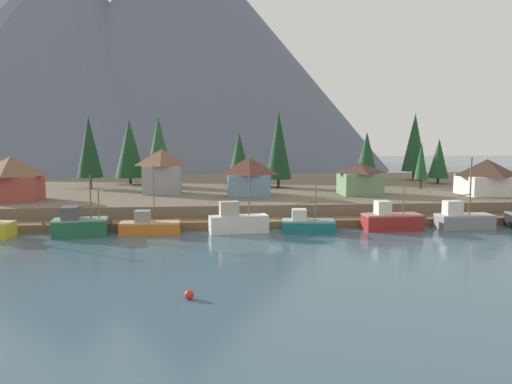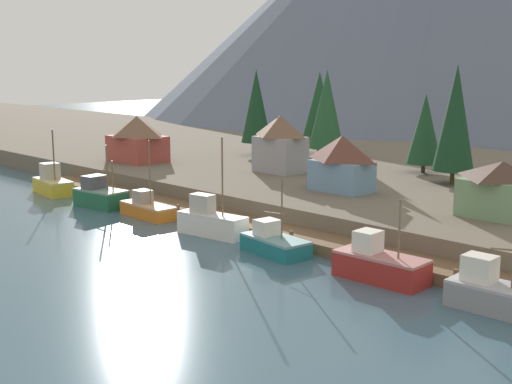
% 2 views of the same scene
% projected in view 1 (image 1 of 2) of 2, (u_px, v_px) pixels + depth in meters
% --- Properties ---
extents(ground_plane, '(400.00, 400.00, 1.00)m').
position_uv_depth(ground_plane, '(257.00, 210.00, 84.12)').
color(ground_plane, '#3D5B6B').
extents(dock, '(80.00, 4.00, 1.60)m').
position_uv_depth(dock, '(271.00, 223.00, 66.19)').
color(dock, brown).
rests_on(dock, ground_plane).
extents(shoreline_bank, '(400.00, 56.00, 2.50)m').
position_uv_depth(shoreline_bank, '(251.00, 192.00, 95.80)').
color(shoreline_bank, '#665B4C').
rests_on(shoreline_bank, ground_plane).
extents(mountain_west_peak, '(164.93, 164.93, 75.12)m').
position_uv_depth(mountain_west_peak, '(61.00, 63.00, 182.44)').
color(mountain_west_peak, slate).
rests_on(mountain_west_peak, ground_plane).
extents(mountain_central_peak, '(150.59, 150.59, 88.42)m').
position_uv_depth(mountain_central_peak, '(183.00, 48.00, 189.17)').
color(mountain_central_peak, slate).
rests_on(mountain_central_peak, ground_plane).
extents(fishing_boat_green, '(6.49, 3.83, 7.17)m').
position_uv_depth(fishing_boat_green, '(79.00, 225.00, 59.90)').
color(fishing_boat_green, '#1E5B3D').
rests_on(fishing_boat_green, ground_plane).
extents(fishing_boat_orange, '(7.16, 2.61, 8.26)m').
position_uv_depth(fishing_boat_orange, '(149.00, 226.00, 61.36)').
color(fishing_boat_orange, '#CC6B1E').
rests_on(fishing_boat_orange, ground_plane).
extents(fishing_boat_white, '(7.34, 3.20, 9.48)m').
position_uv_depth(fishing_boat_white, '(237.00, 222.00, 61.98)').
color(fishing_boat_white, silver).
rests_on(fishing_boat_white, ground_plane).
extents(fishing_boat_teal, '(6.65, 3.75, 6.81)m').
position_uv_depth(fishing_boat_teal, '(307.00, 224.00, 62.55)').
color(fishing_boat_teal, '#196B70').
rests_on(fishing_boat_teal, ground_plane).
extents(fishing_boat_red, '(7.19, 3.12, 6.47)m').
position_uv_depth(fishing_boat_red, '(391.00, 220.00, 63.81)').
color(fishing_boat_red, maroon).
rests_on(fishing_boat_red, ground_plane).
extents(fishing_boat_grey, '(7.12, 3.04, 9.09)m').
position_uv_depth(fishing_boat_grey, '(463.00, 219.00, 64.74)').
color(fishing_boat_grey, gray).
rests_on(fishing_boat_grey, ground_plane).
extents(house_grey, '(6.23, 4.49, 7.18)m').
position_uv_depth(house_grey, '(162.00, 171.00, 81.27)').
color(house_grey, gray).
rests_on(house_grey, shoreline_bank).
extents(house_red, '(8.08, 5.82, 6.31)m').
position_uv_depth(house_red, '(11.00, 178.00, 72.31)').
color(house_red, '#9E4238').
rests_on(house_red, shoreline_bank).
extents(house_blue, '(6.64, 4.23, 6.01)m').
position_uv_depth(house_blue, '(249.00, 176.00, 77.92)').
color(house_blue, '#6689A8').
rests_on(house_blue, shoreline_bank).
extents(house_green, '(6.30, 6.29, 4.96)m').
position_uv_depth(house_green, '(360.00, 178.00, 80.33)').
color(house_green, '#6B8E66').
rests_on(house_green, shoreline_bank).
extents(house_white, '(7.77, 6.96, 5.60)m').
position_uv_depth(house_white, '(487.00, 177.00, 79.70)').
color(house_white, silver).
rests_on(house_white, shoreline_bank).
extents(conifer_near_left, '(5.62, 5.62, 12.32)m').
position_uv_depth(conifer_near_left, '(130.00, 148.00, 96.43)').
color(conifer_near_left, '#4C3823').
rests_on(conifer_near_left, shoreline_bank).
extents(conifer_near_right, '(2.34, 2.34, 8.09)m').
position_uv_depth(conifer_near_right, '(421.00, 161.00, 88.98)').
color(conifer_near_right, '#4C3823').
rests_on(conifer_near_right, shoreline_bank).
extents(conifer_mid_left, '(3.85, 3.85, 8.69)m').
position_uv_depth(conifer_mid_left, '(439.00, 158.00, 97.94)').
color(conifer_mid_left, '#4C3823').
rests_on(conifer_mid_left, shoreline_bank).
extents(conifer_mid_right, '(4.82, 4.82, 12.71)m').
position_uv_depth(conifer_mid_right, '(159.00, 146.00, 91.40)').
color(conifer_mid_right, '#4C3823').
rests_on(conifer_mid_right, shoreline_bank).
extents(conifer_back_left, '(4.50, 4.50, 9.99)m').
position_uv_depth(conifer_back_left, '(367.00, 155.00, 97.58)').
color(conifer_back_left, '#4C3823').
rests_on(conifer_back_left, shoreline_bank).
extents(conifer_back_right, '(4.97, 4.97, 13.86)m').
position_uv_depth(conifer_back_right, '(415.00, 142.00, 105.37)').
color(conifer_back_right, '#4C3823').
rests_on(conifer_back_right, shoreline_bank).
extents(conifer_centre, '(4.65, 4.65, 13.52)m').
position_uv_depth(conifer_centre, '(279.00, 145.00, 90.14)').
color(conifer_centre, '#4C3823').
rests_on(conifer_centre, shoreline_bank).
extents(conifer_far_left, '(4.42, 4.42, 12.64)m').
position_uv_depth(conifer_far_left, '(89.00, 147.00, 88.42)').
color(conifer_far_left, '#4C3823').
rests_on(conifer_far_left, shoreline_bank).
extents(conifer_far_right, '(4.38, 4.38, 9.90)m').
position_uv_depth(conifer_far_right, '(239.00, 156.00, 94.42)').
color(conifer_far_right, '#4C3823').
rests_on(conifer_far_right, shoreline_bank).
extents(channel_buoy, '(0.70, 0.70, 0.70)m').
position_uv_depth(channel_buoy, '(189.00, 295.00, 36.86)').
color(channel_buoy, red).
rests_on(channel_buoy, ground_plane).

